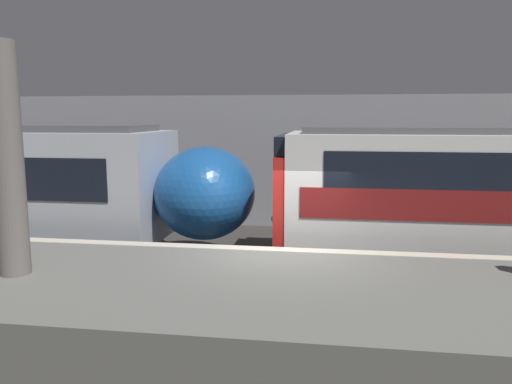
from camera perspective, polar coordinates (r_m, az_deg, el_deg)
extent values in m
plane|color=#33302D|center=(10.03, 3.23, -12.45)|extent=(120.00, 120.00, 0.00)
cube|color=slate|center=(7.96, 1.91, -13.98)|extent=(40.00, 4.05, 1.10)
cube|color=beige|center=(9.54, 3.20, -6.57)|extent=(40.00, 0.30, 0.01)
cube|color=#939399|center=(16.19, 5.47, 3.42)|extent=(50.00, 0.15, 4.27)
cylinder|color=slate|center=(8.69, -26.50, 3.23)|extent=(0.47, 0.47, 3.65)
ellipsoid|color=#195199|center=(12.16, -5.84, -0.11)|extent=(2.42, 2.68, 2.25)
sphere|color=#F2EFCC|center=(12.03, -1.42, -2.10)|extent=(0.20, 0.20, 0.20)
cube|color=red|center=(11.85, 3.28, -0.70)|extent=(0.25, 2.86, 2.14)
cube|color=black|center=(11.72, 3.33, 4.47)|extent=(0.25, 2.57, 0.86)
sphere|color=#EA4C42|center=(11.29, 2.18, -3.10)|extent=(0.18, 0.18, 0.18)
sphere|color=#EA4C42|center=(12.57, 2.83, -1.89)|extent=(0.18, 0.18, 0.18)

